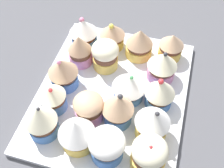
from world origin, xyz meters
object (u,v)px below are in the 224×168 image
Objects in this scene: cupcake_11 at (118,109)px; cupcake_10 at (129,87)px; cupcake_7 at (89,107)px; cupcake_8 at (77,133)px; cupcake_4 at (41,120)px; cupcake_5 at (112,35)px; cupcake_6 at (105,55)px; cupcake_2 at (63,72)px; cupcake_3 at (52,97)px; cupcake_13 at (171,46)px; cupcake_17 at (149,155)px; cupcake_14 at (162,65)px; cupcake_15 at (160,93)px; cupcake_16 at (153,122)px; cupcake_12 at (107,146)px; cupcake_9 at (139,43)px; baking_tray at (112,94)px; cupcake_0 at (84,32)px; cupcake_1 at (80,50)px.

cupcake_10 is at bearing 173.54° from cupcake_11.
cupcake_8 is at bearing -1.39° from cupcake_7.
cupcake_10 is (-12.07, 13.55, -0.56)cm from cupcake_4.
cupcake_6 is at bearing 2.36° from cupcake_5.
cupcake_3 is (6.03, 0.05, -0.46)cm from cupcake_2.
cupcake_11 is 21.08cm from cupcake_13.
cupcake_2 is 1.04× the size of cupcake_17.
cupcake_14 is (-7.31, 5.52, 0.28)cm from cupcake_10.
cupcake_15 is (-6.44, 12.57, 0.76)cm from cupcake_7.
cupcake_2 is 1.13× the size of cupcake_5.
cupcake_13 is at bearing 178.95° from cupcake_16.
cupcake_8 is 13.78cm from cupcake_16.
cupcake_10 is at bearing -91.20° from cupcake_15.
cupcake_4 is 26.44cm from cupcake_5.
cupcake_2 reaches higher than cupcake_14.
cupcake_12 is (13.33, -0.64, 0.08)cm from cupcake_10.
cupcake_2 is 1.04× the size of cupcake_14.
cupcake_4 is 7.13cm from cupcake_8.
cupcake_13 is 6.65cm from cupcake_14.
cupcake_11 is at bearing -0.30° from cupcake_9.
cupcake_2 is 20.90cm from cupcake_14.
cupcake_13 is (-1.37, 7.07, -0.37)cm from cupcake_9.
cupcake_14 reaches higher than cupcake_13.
cupcake_10 is at bearing -138.61° from cupcake_16.
baking_tray is at bearing 157.82° from cupcake_7.
cupcake_14 is (-7.68, 19.43, -0.21)cm from cupcake_2.
cupcake_3 is 0.92× the size of cupcake_8.
cupcake_2 is at bearing -25.38° from cupcake_5.
cupcake_1 is (5.77, 1.13, 0.06)cm from cupcake_0.
cupcake_12 is at bearing 31.26° from cupcake_1.
cupcake_15 is at bearing 5.77° from cupcake_14.
cupcake_9 is at bearing -130.45° from cupcake_14.
cupcake_4 is 20.26cm from cupcake_17.
cupcake_5 is (-13.99, 6.64, -0.52)cm from cupcake_2.
cupcake_2 is at bearing -148.63° from cupcake_8.
cupcake_9 is at bearing -161.02° from cupcake_16.
cupcake_2 reaches higher than cupcake_3.
cupcake_16 is (-5.69, 12.56, 0.09)cm from cupcake_8.
cupcake_4 reaches higher than cupcake_8.
cupcake_0 is at bearing -179.73° from cupcake_2.
cupcake_4 reaches higher than cupcake_6.
cupcake_0 is 18.77cm from cupcake_10.
cupcake_0 is 1.07× the size of cupcake_3.
cupcake_3 is at bearing -65.19° from cupcake_10.
cupcake_16 is (6.56, 20.02, 0.19)cm from cupcake_2.
cupcake_0 is at bearing -139.86° from baking_tray.
cupcake_16 is (-6.39, 6.76, 0.59)cm from cupcake_12.
cupcake_0 is 1.01× the size of cupcake_9.
cupcake_13 is (-25.95, 20.05, -0.64)cm from cupcake_4.
cupcake_14 is at bearing -176.73° from cupcake_17.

